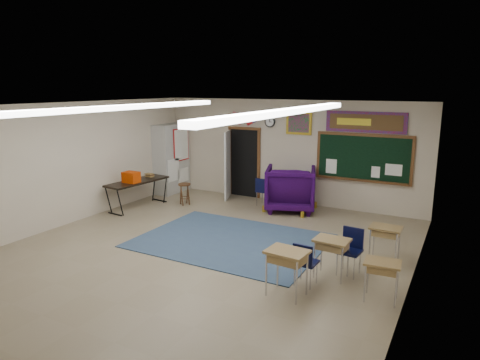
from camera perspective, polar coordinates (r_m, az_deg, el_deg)
The scene contains 24 objects.
floor at distance 9.08m, azimuth -4.90°, elevation -9.46°, with size 9.00×9.00×0.00m, color #82745A.
back_wall at distance 12.57m, azimuth 6.30°, elevation 3.77°, with size 8.00×0.04×3.00m, color beige.
left_wall at distance 11.31m, azimuth -22.27°, elevation 1.94°, with size 0.04×9.00×3.00m, color beige.
right_wall at distance 7.30m, azimuth 22.22°, elevation -3.44°, with size 0.04×9.00×3.00m, color beige.
ceiling at distance 8.44m, azimuth -5.28°, elevation 9.81°, with size 8.00×9.00×0.04m, color beige.
area_rug at distance 9.61m, azimuth -1.25°, elevation -8.08°, with size 4.00×3.00×0.02m, color #324960.
fluorescent_strips at distance 8.44m, azimuth -5.27°, elevation 9.40°, with size 3.86×6.00×0.10m, color white, non-canonical shape.
doorway at distance 13.14m, azimuth -0.07°, elevation 2.27°, with size 1.10×0.89×2.16m.
chalkboard at distance 11.90m, azimuth 16.09°, elevation 2.69°, with size 2.55×0.14×1.30m.
bulletin_board at distance 11.78m, azimuth 16.38°, elevation 7.42°, with size 2.10×0.05×0.55m.
framed_art_print at distance 12.31m, azimuth 7.85°, elevation 7.53°, with size 0.75×0.05×0.65m.
wall_clock at distance 12.65m, azimuth 4.01°, elevation 7.75°, with size 0.32×0.05×0.32m.
wall_flags at distance 13.00m, azimuth 0.52°, elevation 8.47°, with size 1.16×0.06×0.70m, color red, non-canonical shape.
storage_cabinet at distance 13.91m, azimuth -9.11°, elevation 2.84°, with size 0.59×1.25×2.20m.
wingback_armchair at distance 11.87m, azimuth 6.73°, elevation -1.13°, with size 1.31×1.35×1.23m, color #200532.
student_chair_reading at distance 12.30m, azimuth 3.25°, elevation -1.55°, with size 0.41×0.41×0.82m, color black, non-canonical shape.
student_chair_desk_a at distance 7.58m, azimuth 8.79°, elevation -10.93°, with size 0.39×0.39×0.78m, color black, non-canonical shape.
student_chair_desk_b at distance 8.11m, azimuth 14.34°, elevation -9.34°, with size 0.43×0.43×0.85m, color black, non-canonical shape.
student_desk_front_left at distance 7.93m, azimuth 12.09°, elevation -9.87°, with size 0.63×0.48×0.73m.
student_desk_front_right at distance 8.92m, azimuth 18.74°, elevation -7.82°, with size 0.60×0.45×0.70m.
student_desk_back_left at distance 7.16m, azimuth 6.25°, elevation -11.90°, with size 0.69×0.54×0.78m.
student_desk_back_right at distance 7.35m, azimuth 18.35°, elevation -12.39°, with size 0.59×0.46×0.67m.
folding_table at distance 12.38m, azimuth -13.47°, elevation -1.69°, with size 0.82×1.95×1.08m.
wooden_stool at distance 12.48m, azimuth -7.39°, elevation -1.84°, with size 0.35×0.35×0.62m.
Camera 1 is at (4.66, -7.02, 3.38)m, focal length 32.00 mm.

